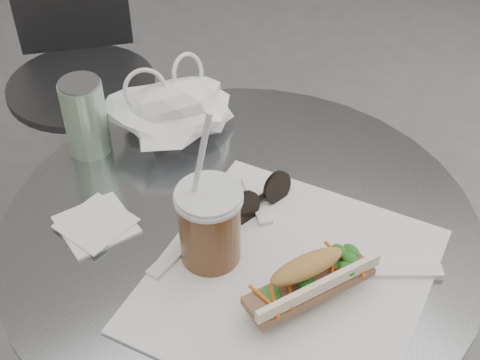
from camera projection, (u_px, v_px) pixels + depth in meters
cafe_table at (241, 327)px, 1.24m from camera, size 0.76×0.76×0.74m
chair_far at (88, 116)px, 1.93m from camera, size 0.43×0.45×0.76m
sandwich_paper at (289, 279)px, 0.97m from camera, size 0.53×0.52×0.00m
banh_mi at (308, 282)px, 0.92m from camera, size 0.24×0.11×0.08m
iced_coffee at (209, 225)px, 0.96m from camera, size 0.10×0.10×0.28m
sunglasses at (260, 199)px, 1.07m from camera, size 0.13×0.04×0.06m
plastic_bag at (175, 113)px, 1.19m from camera, size 0.22×0.17×0.11m
napkin_stack at (96, 224)px, 1.05m from camera, size 0.12×0.12×0.01m
drink_can at (85, 117)px, 1.15m from camera, size 0.07×0.07×0.14m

